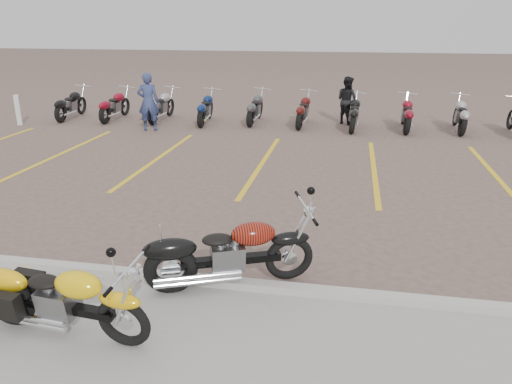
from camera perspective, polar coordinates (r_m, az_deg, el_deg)
ground at (r=8.62m, az=-4.00°, el=-3.91°), size 100.00×100.00×0.00m
curb at (r=6.87m, az=-8.26°, el=-9.83°), size 60.00×0.18×0.12m
parking_stripes at (r=12.31m, az=0.68°, el=3.27°), size 38.00×5.50×0.01m
yellow_cruiser at (r=6.03m, az=-21.40°, el=-11.39°), size 2.12×0.40×0.87m
flame_cruiser at (r=6.55m, az=-3.44°, el=-7.21°), size 2.12×0.99×0.92m
person_a at (r=16.32m, az=-12.21°, el=10.04°), size 0.76×0.60×1.82m
person_b at (r=17.34m, az=10.37°, el=10.27°), size 0.97×0.96×1.58m
bollard at (r=18.72m, az=-25.54°, el=8.46°), size 0.20×0.20×1.00m
bg_bike_row at (r=16.93m, az=2.50°, el=9.52°), size 15.54×2.02×1.10m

